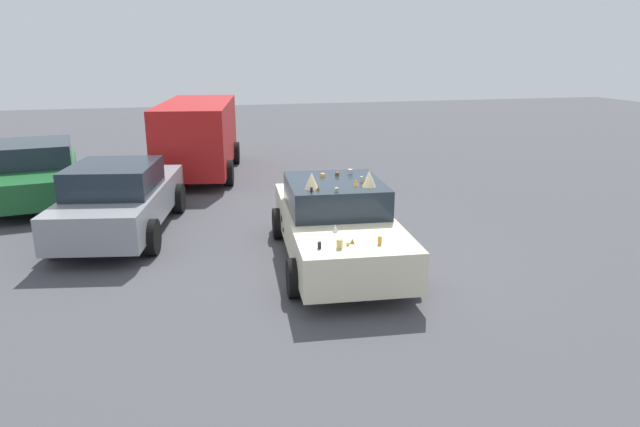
# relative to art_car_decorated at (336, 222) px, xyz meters

# --- Properties ---
(ground_plane) EXTENTS (60.00, 60.00, 0.00)m
(ground_plane) POSITION_rel_art_car_decorated_xyz_m (-0.04, 0.00, -0.71)
(ground_plane) COLOR #47474C
(art_car_decorated) EXTENTS (4.74, 2.34, 1.71)m
(art_car_decorated) POSITION_rel_art_car_decorated_xyz_m (0.00, 0.00, 0.00)
(art_car_decorated) COLOR beige
(art_car_decorated) RESTS_ON ground
(parked_van_row_back_far) EXTENTS (5.54, 2.80, 2.17)m
(parked_van_row_back_far) POSITION_rel_art_car_decorated_xyz_m (8.02, 2.05, 0.51)
(parked_van_row_back_far) COLOR #B21919
(parked_van_row_back_far) RESTS_ON ground
(parked_sedan_behind_right) EXTENTS (4.75, 2.59, 1.46)m
(parked_sedan_behind_right) POSITION_rel_art_car_decorated_xyz_m (5.83, 6.11, 0.03)
(parked_sedan_behind_right) COLOR #1E602D
(parked_sedan_behind_right) RESTS_ON ground
(parked_sedan_near_right) EXTENTS (4.78, 2.56, 1.51)m
(parked_sedan_near_right) POSITION_rel_art_car_decorated_xyz_m (2.54, 3.84, 0.04)
(parked_sedan_near_right) COLOR gray
(parked_sedan_near_right) RESTS_ON ground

